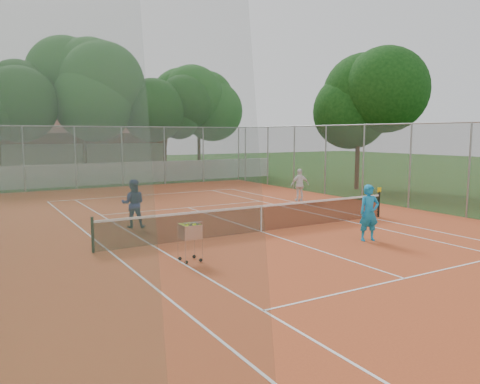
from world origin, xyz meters
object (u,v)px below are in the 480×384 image
player_far_left (133,204)px  tennis_net (261,218)px  clubhouse (59,149)px  ball_hopper (190,241)px  player_far_right (300,185)px  player_near (369,213)px

player_far_left → tennis_net: bearing=162.9°
clubhouse → ball_hopper: 31.44m
ball_hopper → tennis_net: bearing=30.2°
clubhouse → player_far_right: clubhouse is taller
player_far_right → ball_hopper: bearing=51.9°
clubhouse → player_near: (4.27, -31.99, -1.25)m
player_far_right → player_near: bearing=79.7°
player_far_left → clubhouse: bearing=-71.1°
player_near → player_far_left: (-5.98, 6.08, -0.02)m
player_near → player_far_right: player_near is taller
player_near → player_far_right: (3.70, 8.47, -0.08)m
player_near → player_far_left: player_near is taller
player_near → player_far_left: size_ratio=1.02×
clubhouse → player_far_right: size_ratio=9.63×
clubhouse → ball_hopper: bearing=-93.4°
player_near → ball_hopper: 6.17m
player_near → ball_hopper: bearing=-167.5°
player_far_left → player_far_right: size_ratio=1.07×
tennis_net → player_far_right: player_far_right is taller
clubhouse → player_far_left: bearing=-93.8°
player_far_left → player_near: bearing=157.3°
clubhouse → player_near: clubhouse is taller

